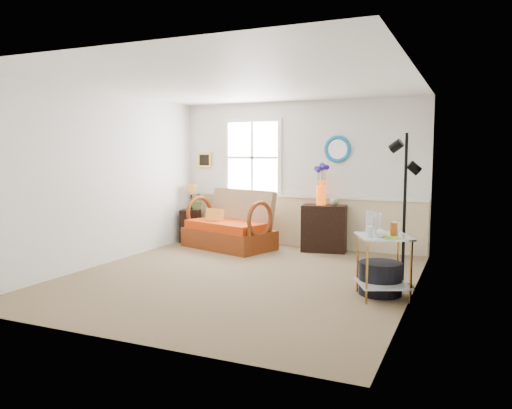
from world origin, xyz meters
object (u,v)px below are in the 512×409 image
at_px(lamp_stand, 191,226).
at_px(ottoman, 380,278).
at_px(loveseat, 229,219).
at_px(floor_lamp, 404,211).
at_px(cabinet, 324,228).
at_px(side_table, 383,267).

height_order(lamp_stand, ottoman, lamp_stand).
relative_size(loveseat, floor_lamp, 0.81).
bearing_deg(loveseat, cabinet, 32.16).
bearing_deg(cabinet, floor_lamp, -59.28).
distance_m(floor_lamp, ottoman, 0.90).
height_order(lamp_stand, side_table, side_table).
bearing_deg(floor_lamp, side_table, -96.33).
bearing_deg(ottoman, loveseat, 147.67).
bearing_deg(cabinet, side_table, -68.99).
bearing_deg(floor_lamp, loveseat, 163.89).
bearing_deg(side_table, floor_lamp, 75.10).
relative_size(loveseat, side_table, 2.13).
relative_size(loveseat, cabinet, 1.97).
bearing_deg(floor_lamp, cabinet, 138.14).
height_order(loveseat, ottoman, loveseat).
height_order(loveseat, cabinet, loveseat).
bearing_deg(ottoman, cabinet, 120.39).
relative_size(lamp_stand, cabinet, 0.77).
distance_m(loveseat, lamp_stand, 1.02).
bearing_deg(side_table, cabinet, 119.87).
relative_size(lamp_stand, floor_lamp, 0.32).
distance_m(side_table, ottoman, 0.23).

